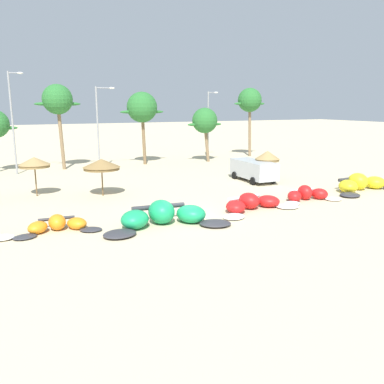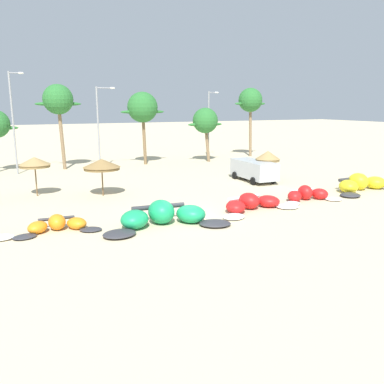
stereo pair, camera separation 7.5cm
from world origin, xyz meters
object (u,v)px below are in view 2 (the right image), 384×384
Objects in this scene: kite_right at (362,184)px; lamppost_east_center at (100,123)px; palm_center_left at (143,108)px; palm_center_right at (205,121)px; lamppost_east at (209,121)px; kite_left at (57,225)px; palm_left_of_gap at (58,101)px; beach_umbrella_middle at (35,162)px; lamppost_west_center at (14,119)px; kite_center at (252,204)px; palm_right_of_gap at (250,101)px; kite_left_of_center at (163,216)px; kite_right_of_center at (307,195)px; beach_umbrella_near_palms at (102,164)px; beach_umbrella_outermost at (268,156)px; parked_van at (253,169)px.

kite_right is 26.00m from lamppost_east_center.
palm_center_left is 5.77m from lamppost_east_center.
palm_center_right is 3.11m from lamppost_east.
palm_left_of_gap reaches higher than kite_left.
palm_left_of_gap is 16.64m from palm_center_right.
lamppost_west_center is (-0.86, 11.45, 2.87)m from beach_umbrella_middle.
lamppost_west_center reaches higher than kite_center.
kite_right is 24.11m from palm_right_of_gap.
kite_right is at bearing 6.99° from kite_left_of_center.
kite_center is 1.28× the size of kite_right_of_center.
kite_center is (12.14, -0.65, 0.08)m from kite_left.
kite_left is at bearing 165.59° from kite_left_of_center.
kite_right is at bearing -46.71° from palm_left_of_gap.
beach_umbrella_near_palms is 0.31× the size of palm_right_of_gap.
lamppost_west_center is at bearing 94.31° from beach_umbrella_middle.
beach_umbrella_outermost is 0.30× the size of palm_left_of_gap.
palm_right_of_gap reaches higher than beach_umbrella_outermost.
beach_umbrella_middle is at bearing 91.83° from kite_left.
parked_van is 19.23m from palm_right_of_gap.
kite_left_of_center is 0.89× the size of lamppost_east_center.
kite_right is at bearing -20.60° from beach_umbrella_middle.
lamppost_west_center reaches higher than beach_umbrella_near_palms.
palm_center_right is (19.95, 11.38, 2.28)m from beach_umbrella_middle.
lamppost_west_center is at bearing 174.73° from lamppost_east_center.
beach_umbrella_middle is 0.33× the size of palm_right_of_gap.
lamppost_west_center reaches higher than lamppost_east.
kite_left_of_center is 1.19× the size of palm_center_right.
palm_center_left is at bearing 60.94° from beach_umbrella_near_palms.
lamppost_east_center is (8.15, -0.75, -0.58)m from lamppost_west_center.
lamppost_east_center is at bearing 77.76° from beach_umbrella_near_palms.
lamppost_east_center is at bearing 130.02° from kite_right.
kite_center is 26.31m from lamppost_east.
kite_left_of_center is at bearing -93.58° from lamppost_east_center.
palm_right_of_gap is (4.01, 22.80, 6.71)m from kite_right.
parked_van is at bearing 1.47° from beach_umbrella_near_palms.
kite_left_of_center reaches higher than kite_right.
kite_left_of_center is 25.19m from palm_center_left.
lamppost_east is at bearing 32.49° from beach_umbrella_middle.
parked_van is at bearing -48.45° from lamppost_east_center.
kite_left_of_center is at bearing -142.34° from parked_van.
beach_umbrella_outermost is 16.50m from palm_center_left.
lamppost_east is at bearing 8.79° from palm_center_left.
kite_left_of_center is at bearing -14.41° from kite_left.
lamppost_west_center reaches higher than kite_right_of_center.
kite_left is 23.48m from kite_right.
kite_left is at bearing -88.17° from beach_umbrella_middle.
palm_right_of_gap reaches higher than kite_left_of_center.
beach_umbrella_near_palms is 13.21m from lamppost_east_center.
kite_center is 2.39× the size of beach_umbrella_outermost.
beach_umbrella_middle is at bearing -124.29° from lamppost_east_center.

